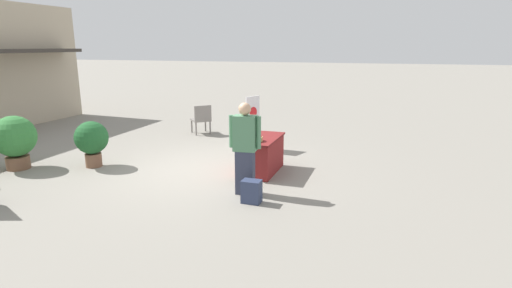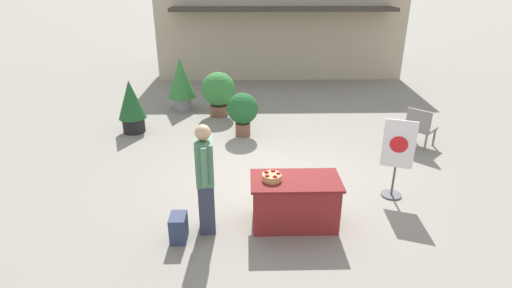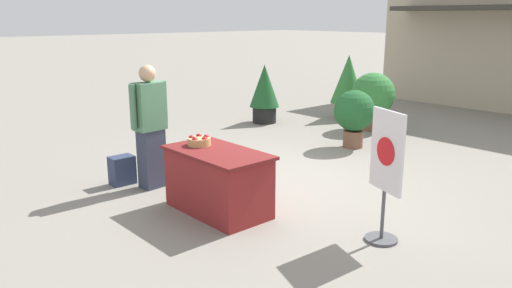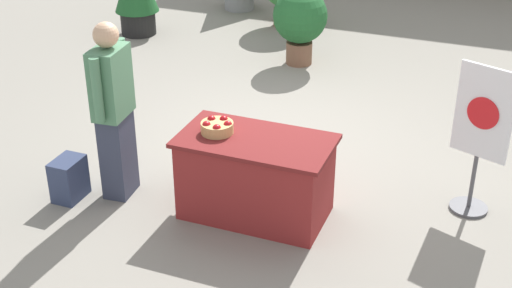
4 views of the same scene
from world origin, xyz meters
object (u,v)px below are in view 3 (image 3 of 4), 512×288
object	(u,v)px
potted_plant_near_right	(348,83)
potted_plant_far_right	(264,91)
apple_basket	(199,141)
backpack	(122,170)
potted_plant_near_left	(354,113)
display_table	(218,181)
potted_plant_far_left	(373,97)
person_visitor	(150,126)
poster_board	(386,172)

from	to	relation	value
potted_plant_near_right	potted_plant_far_right	size ratio (longest dim) A/B	1.14
apple_basket	potted_plant_near_right	xyz separation A→B (m)	(-2.27, 5.93, 0.01)
backpack	potted_plant_near_left	bearing A→B (deg)	77.58
backpack	apple_basket	bearing A→B (deg)	15.42
backpack	display_table	bearing A→B (deg)	12.62
display_table	backpack	size ratio (longest dim) A/B	3.32
apple_basket	potted_plant_far_left	distance (m)	5.51
person_visitor	potted_plant_near_left	size ratio (longest dim) A/B	1.63
person_visitor	potted_plant_near_right	xyz separation A→B (m)	(-1.27, 6.05, -0.04)
person_visitor	potted_plant_far_right	distance (m)	4.81
potted_plant_far_left	potted_plant_near_right	bearing A→B (deg)	153.52
potted_plant_near_right	potted_plant_far_right	world-z (taller)	potted_plant_near_right
poster_board	potted_plant_near_left	distance (m)	4.06
backpack	poster_board	distance (m)	3.88
potted_plant_far_left	backpack	bearing A→B (deg)	-92.45
person_visitor	potted_plant_near_right	bearing A→B (deg)	96.34
apple_basket	potted_plant_near_right	world-z (taller)	potted_plant_near_right
apple_basket	person_visitor	bearing A→B (deg)	-173.02
potted_plant_near_left	backpack	bearing A→B (deg)	-102.42
potted_plant_near_left	potted_plant_far_right	size ratio (longest dim) A/B	0.80
apple_basket	display_table	bearing A→B (deg)	1.43
backpack	potted_plant_far_right	bearing A→B (deg)	112.07
apple_basket	potted_plant_far_left	world-z (taller)	potted_plant_far_left
person_visitor	potted_plant_far_right	bearing A→B (deg)	112.29
person_visitor	potted_plant_far_left	bearing A→B (deg)	86.19
person_visitor	backpack	bearing A→B (deg)	-152.33
potted_plant_near_left	potted_plant_far_right	world-z (taller)	potted_plant_far_right
potted_plant_near_left	potted_plant_far_right	bearing A→B (deg)	174.08
poster_board	potted_plant_far_left	world-z (taller)	poster_board
potted_plant_far_right	poster_board	bearing A→B (deg)	-31.10
potted_plant_far_left	display_table	bearing A→B (deg)	-74.04
potted_plant_far_left	potted_plant_far_right	size ratio (longest dim) A/B	0.92
apple_basket	person_visitor	xyz separation A→B (m)	(-1.00, -0.12, 0.05)
display_table	potted_plant_far_right	xyz separation A→B (m)	(-3.61, 4.12, 0.32)
display_table	backpack	world-z (taller)	display_table
poster_board	potted_plant_far_left	xyz separation A→B (m)	(-3.40, 4.55, -0.07)
poster_board	potted_plant_far_right	distance (m)	6.40
backpack	potted_plant_far_left	xyz separation A→B (m)	(0.25, 5.77, 0.50)
backpack	potted_plant_far_right	distance (m)	4.90
potted_plant_far_left	potted_plant_near_left	distance (m)	1.68
person_visitor	potted_plant_near_right	size ratio (longest dim) A/B	1.15
apple_basket	person_visitor	size ratio (longest dim) A/B	0.17
potted_plant_far_left	apple_basket	bearing A→B (deg)	-77.77
display_table	potted_plant_far_left	distance (m)	5.59
potted_plant_far_left	potted_plant_far_right	distance (m)	2.43
display_table	potted_plant_near_left	size ratio (longest dim) A/B	1.30
display_table	potted_plant_far_left	world-z (taller)	potted_plant_far_left
apple_basket	potted_plant_far_right	world-z (taller)	potted_plant_far_right
display_table	person_visitor	distance (m)	1.47
potted_plant_near_right	potted_plant_far_left	bearing A→B (deg)	-26.48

